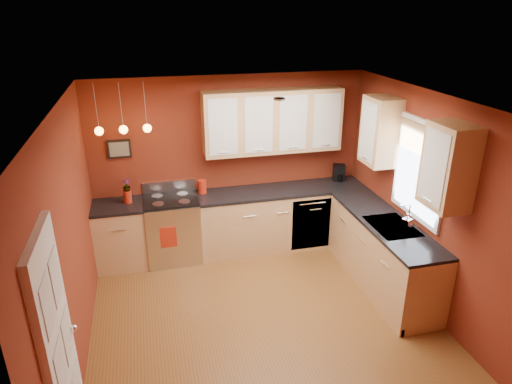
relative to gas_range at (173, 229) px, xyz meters
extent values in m
plane|color=brown|center=(0.92, -1.80, -0.48)|extent=(4.20, 4.20, 0.00)
cube|color=beige|center=(0.92, -1.80, 2.12)|extent=(4.00, 4.20, 0.02)
cube|color=maroon|center=(0.92, 0.30, 0.82)|extent=(4.00, 0.02, 2.60)
cube|color=maroon|center=(0.92, -3.90, 0.82)|extent=(4.00, 0.02, 2.60)
cube|color=maroon|center=(-1.08, -1.80, 0.82)|extent=(0.02, 4.20, 2.60)
cube|color=maroon|center=(2.92, -1.80, 0.82)|extent=(0.02, 4.20, 2.60)
cube|color=tan|center=(-0.73, 0.00, -0.03)|extent=(0.70, 0.60, 0.90)
cube|color=tan|center=(1.65, 0.00, -0.03)|extent=(2.54, 0.60, 0.90)
cube|color=tan|center=(2.62, -1.35, -0.03)|extent=(0.60, 2.10, 0.90)
cube|color=black|center=(-0.73, 0.00, 0.44)|extent=(0.70, 0.62, 0.04)
cube|color=black|center=(1.65, 0.00, 0.44)|extent=(2.54, 0.62, 0.04)
cube|color=black|center=(2.62, -1.35, 0.44)|extent=(0.62, 2.10, 0.04)
cube|color=silver|center=(0.00, 0.00, -0.02)|extent=(0.76, 0.64, 0.92)
cube|color=black|center=(0.00, -0.30, 0.00)|extent=(0.55, 0.02, 0.32)
cylinder|color=silver|center=(0.00, -0.31, 0.24)|extent=(0.60, 0.02, 0.02)
cube|color=black|center=(0.00, 0.00, 0.45)|extent=(0.76, 0.60, 0.03)
cylinder|color=#929297|center=(-0.18, -0.14, 0.47)|extent=(0.16, 0.16, 0.01)
cylinder|color=#929297|center=(0.18, -0.14, 0.47)|extent=(0.16, 0.16, 0.01)
cylinder|color=#929297|center=(-0.18, 0.14, 0.47)|extent=(0.16, 0.16, 0.01)
cylinder|color=#929297|center=(0.18, 0.14, 0.47)|extent=(0.16, 0.16, 0.01)
cube|color=silver|center=(0.00, 0.30, 0.55)|extent=(0.76, 0.04, 0.16)
cube|color=silver|center=(2.02, -0.29, -0.03)|extent=(0.60, 0.02, 0.80)
cube|color=#929297|center=(2.62, -1.50, 0.43)|extent=(0.50, 0.70, 0.05)
cube|color=black|center=(2.62, -1.33, 0.42)|extent=(0.42, 0.30, 0.02)
cube|color=black|center=(2.62, -1.67, 0.42)|extent=(0.42, 0.30, 0.02)
cylinder|color=white|center=(2.84, -1.50, 0.60)|extent=(0.02, 0.02, 0.28)
cylinder|color=white|center=(2.77, -1.50, 0.73)|extent=(0.16, 0.02, 0.02)
cube|color=white|center=(2.90, -1.50, 1.17)|extent=(0.04, 1.02, 1.22)
cube|color=white|center=(2.89, -1.50, 1.17)|extent=(0.01, 0.90, 1.10)
cube|color=#A17E50|center=(2.87, -1.50, 1.54)|extent=(0.02, 0.96, 0.36)
cube|color=white|center=(-1.05, -3.00, 0.54)|extent=(0.06, 0.82, 2.05)
cube|color=silver|center=(-1.02, -3.18, 1.12)|extent=(0.00, 0.28, 0.40)
cube|color=silver|center=(-1.02, -2.82, 1.12)|extent=(0.00, 0.28, 0.40)
cube|color=silver|center=(-1.02, -3.18, 0.57)|extent=(0.00, 0.28, 0.40)
cube|color=silver|center=(-1.02, -2.82, 0.57)|extent=(0.00, 0.28, 0.40)
sphere|color=white|center=(-0.99, -2.67, 0.52)|extent=(0.06, 0.06, 0.06)
cube|color=tan|center=(1.52, 0.12, 1.47)|extent=(2.00, 0.35, 0.90)
cube|color=tan|center=(2.75, -1.48, 1.47)|extent=(0.35, 1.95, 0.90)
cube|color=black|center=(-0.63, 0.28, 1.17)|extent=(0.32, 0.03, 0.26)
cylinder|color=#929297|center=(-0.83, -0.05, 1.82)|extent=(0.01, 0.01, 0.60)
sphere|color=#FFA53F|center=(-0.83, -0.05, 1.52)|extent=(0.11, 0.11, 0.11)
cylinder|color=#929297|center=(-0.53, -0.05, 1.82)|extent=(0.01, 0.01, 0.60)
sphere|color=#FFA53F|center=(-0.53, -0.05, 1.52)|extent=(0.11, 0.11, 0.11)
cylinder|color=#929297|center=(-0.23, -0.05, 1.82)|extent=(0.01, 0.01, 0.60)
sphere|color=#FFA53F|center=(-0.23, -0.05, 1.52)|extent=(0.11, 0.11, 0.11)
cylinder|color=#AE2612|center=(0.47, 0.14, 0.55)|extent=(0.12, 0.12, 0.18)
cylinder|color=#AE2612|center=(0.47, 0.14, 0.65)|extent=(0.13, 0.13, 0.02)
cylinder|color=#AE2612|center=(-0.58, 0.04, 0.55)|extent=(0.11, 0.11, 0.18)
imported|color=#AE2612|center=(-0.58, 0.04, 0.71)|extent=(0.12, 0.12, 0.19)
cube|color=black|center=(2.61, 0.14, 0.59)|extent=(0.21, 0.19, 0.26)
cylinder|color=black|center=(2.61, 0.09, 0.52)|extent=(0.12, 0.12, 0.12)
imported|color=white|center=(2.74, -1.63, 0.57)|extent=(0.13, 0.13, 0.21)
cube|color=#AE2612|center=(-0.09, -0.33, 0.04)|extent=(0.23, 0.02, 0.31)
camera|label=1|loc=(-0.26, -6.02, 3.02)|focal=32.00mm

